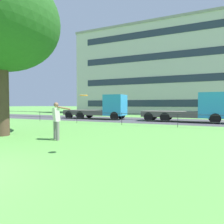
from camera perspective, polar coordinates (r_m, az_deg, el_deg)
The scene contains 8 objects.
street_strip at distance 20.64m, azimuth 7.99°, elevation -2.39°, with size 80.00×7.41×0.01m, color #424247.
park_fence at distance 15.55m, azimuth 2.96°, elevation -1.42°, with size 34.86×0.04×1.00m.
tree_large_lawn at distance 13.03m, azimuth -30.11°, elevation 21.96°, with size 6.53×6.61×8.72m.
person_thrower at distance 9.30m, azimuth -16.34°, elevation -2.21°, with size 0.77×0.66×1.77m.
frisbee at distance 6.36m, azimuth -8.48°, elevation 5.00°, with size 0.38×0.38×0.05m.
flatbed_truck_far_right at distance 21.79m, azimuth -2.60°, elevation 1.07°, with size 7.31×2.46×2.75m.
flatbed_truck_left at distance 19.55m, azimuth 23.16°, elevation 0.76°, with size 7.34×2.53×2.75m.
apartment_building_background at distance 38.82m, azimuth 15.55°, elevation 11.10°, with size 31.12×14.45×15.36m.
Camera 1 is at (5.31, -2.22, 1.67)m, focal length 30.41 mm.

